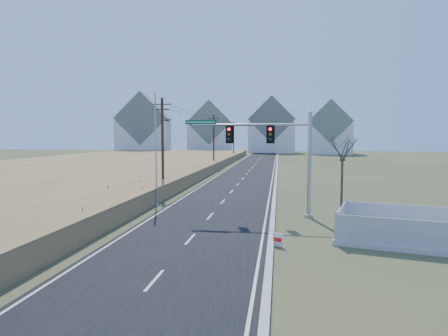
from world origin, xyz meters
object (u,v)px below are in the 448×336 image
(fence_enclosure, at_px, (406,236))
(flagpole, at_px, (156,161))
(traffic_signal_mast, at_px, (281,153))
(open_sign, at_px, (278,240))
(bare_tree, at_px, (343,147))

(fence_enclosure, height_order, flagpole, flagpole)
(traffic_signal_mast, distance_m, fence_enclosure, 9.36)
(open_sign, height_order, bare_tree, bare_tree)
(fence_enclosure, height_order, bare_tree, bare_tree)
(open_sign, height_order, flagpole, flagpole)
(traffic_signal_mast, relative_size, flagpole, 1.00)
(open_sign, bearing_deg, bare_tree, 95.40)
(fence_enclosure, distance_m, flagpole, 18.45)
(fence_enclosure, xyz_separation_m, open_sign, (-6.52, -1.92, 0.05))
(traffic_signal_mast, xyz_separation_m, open_sign, (-0.15, -7.51, -3.94))
(open_sign, distance_m, flagpole, 14.54)
(open_sign, bearing_deg, traffic_signal_mast, 118.39)
(fence_enclosure, xyz_separation_m, flagpole, (-15.96, 8.69, 3.16))
(fence_enclosure, relative_size, bare_tree, 1.36)
(flagpole, bearing_deg, bare_tree, -2.30)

